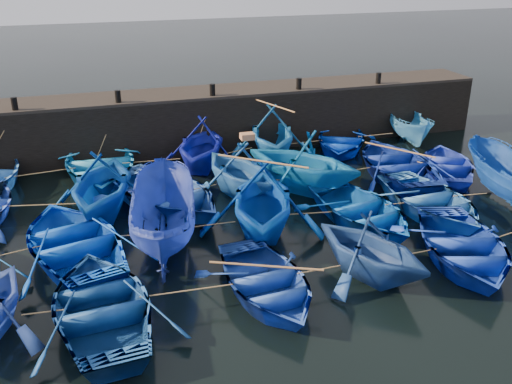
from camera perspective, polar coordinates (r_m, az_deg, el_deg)
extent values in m
plane|color=black|center=(17.45, 3.11, -6.11)|extent=(120.00, 120.00, 0.00)
cube|color=black|center=(26.33, -4.72, 7.15)|extent=(26.00, 2.50, 2.50)
cube|color=black|center=(26.00, -4.82, 9.92)|extent=(26.00, 2.50, 0.12)
cylinder|color=black|center=(24.63, -23.01, 8.14)|extent=(0.24, 0.24, 0.50)
cylinder|color=black|center=(24.53, -13.64, 9.28)|extent=(0.24, 0.24, 0.50)
cylinder|color=black|center=(25.07, -4.38, 10.16)|extent=(0.24, 0.24, 0.50)
cylinder|color=black|center=(26.22, 4.31, 10.75)|extent=(0.24, 0.24, 0.50)
cylinder|color=black|center=(27.90, 12.14, 11.08)|extent=(0.24, 0.24, 0.50)
imported|color=blue|center=(23.52, -15.43, 2.69)|extent=(4.31, 5.92, 1.21)
imported|color=#0D179E|center=(23.61, -5.51, 4.83)|extent=(4.99, 5.29, 2.21)
imported|color=blue|center=(24.81, 1.57, 6.02)|extent=(4.74, 5.21, 2.35)
imported|color=#0128A3|center=(26.25, 8.45, 5.14)|extent=(4.97, 5.50, 0.94)
imported|color=#2F78CA|center=(27.84, 15.14, 6.27)|extent=(2.27, 4.18, 1.53)
imported|color=#0743A3|center=(20.00, -15.09, 0.92)|extent=(5.05, 5.49, 2.42)
imported|color=#2350A2|center=(20.39, -9.14, -0.05)|extent=(6.04, 6.71, 1.14)
imported|color=#1B56A3|center=(20.91, -1.65, 2.38)|extent=(4.58, 4.97, 2.18)
imported|color=#095CA3|center=(21.36, 4.71, 3.15)|extent=(6.06, 6.12, 2.44)
imported|color=navy|center=(23.54, 13.97, 2.76)|extent=(4.42, 5.80, 1.13)
imported|color=#172CAB|center=(24.40, 18.59, 2.65)|extent=(4.68, 5.23, 0.89)
imported|color=#0339D0|center=(17.75, -17.74, -4.67)|extent=(5.15, 6.27, 1.14)
imported|color=navy|center=(17.53, -9.35, -2.49)|extent=(2.90, 5.57, 2.05)
imported|color=#033CB4|center=(18.04, 0.62, -0.67)|extent=(5.28, 5.70, 2.46)
imported|color=#03409A|center=(19.34, 10.47, -1.76)|extent=(4.12, 5.24, 0.99)
imported|color=blue|center=(20.58, 17.07, -0.81)|extent=(3.77, 5.08, 1.01)
imported|color=navy|center=(22.14, 24.06, 1.11)|extent=(2.30, 5.08, 1.91)
imported|color=navy|center=(14.71, -15.11, -10.80)|extent=(3.99, 5.29, 1.04)
imported|color=#1A3EA4|center=(15.19, 1.00, -8.98)|extent=(3.48, 4.63, 0.91)
imported|color=navy|center=(16.04, 11.44, -5.41)|extent=(4.48, 4.73, 1.97)
imported|color=#0E2D99|center=(17.82, 19.97, -5.07)|extent=(4.83, 5.79, 1.03)
cube|color=#9C6744|center=(20.59, -0.88, 5.59)|extent=(0.49, 0.38, 0.22)
cylinder|color=tan|center=(23.47, -20.71, 1.81)|extent=(2.58, 0.34, 0.04)
cylinder|color=tan|center=(23.57, -10.41, 3.07)|extent=(2.33, 0.20, 0.04)
cylinder|color=tan|center=(24.35, -1.87, 4.13)|extent=(1.42, 0.50, 0.04)
cylinder|color=tan|center=(25.57, 5.08, 5.00)|extent=(1.52, 0.06, 0.04)
cylinder|color=tan|center=(27.02, 11.88, 5.60)|extent=(1.75, 0.04, 0.04)
cylinder|color=tan|center=(20.57, -20.78, -1.22)|extent=(2.42, 0.54, 0.04)
cylinder|color=tan|center=(20.30, -12.00, -0.46)|extent=(0.26, 0.05, 0.04)
cylinder|color=tan|center=(20.71, -5.32, 0.47)|extent=(1.04, 0.26, 0.04)
cylinder|color=tan|center=(21.33, 1.54, 1.26)|extent=(0.60, 0.29, 0.04)
cylinder|color=tan|center=(22.50, 9.51, 2.14)|extent=(2.37, 0.23, 0.04)
cylinder|color=tan|center=(23.93, 16.34, 2.81)|extent=(0.30, 0.39, 0.04)
cylinder|color=tan|center=(17.77, -22.57, -5.46)|extent=(1.22, 0.32, 0.04)
cylinder|color=tan|center=(17.70, -13.49, -4.30)|extent=(0.83, 0.15, 0.04)
cylinder|color=tan|center=(17.97, -4.24, -3.24)|extent=(1.38, 0.07, 0.04)
cylinder|color=tan|center=(18.75, 5.68, -2.10)|extent=(1.59, 0.30, 0.04)
cylinder|color=tan|center=(19.91, 13.89, -1.14)|extent=(0.83, 0.09, 0.04)
cylinder|color=tan|center=(21.38, 20.63, -0.26)|extent=(1.28, 0.17, 0.04)
cylinder|color=tan|center=(14.80, -20.54, -11.20)|extent=(0.96, 0.11, 0.04)
cylinder|color=tan|center=(14.77, -6.92, -9.77)|extent=(2.38, 0.15, 0.04)
cylinder|color=tan|center=(15.63, 6.36, -7.71)|extent=(1.26, 0.08, 0.04)
cylinder|color=tan|center=(16.98, 15.86, -5.84)|extent=(1.24, 0.07, 0.04)
cylinder|color=tan|center=(24.55, -14.57, 6.08)|extent=(1.13, 0.44, 2.09)
cylinder|color=tan|center=(24.94, -5.18, 7.01)|extent=(1.01, 0.61, 2.09)
cylinder|color=tan|center=(26.10, 2.54, 7.83)|extent=(1.78, 0.13, 2.09)
cylinder|color=tan|center=(26.70, 5.92, 8.08)|extent=(1.60, 0.11, 2.09)
cylinder|color=tan|center=(28.35, 13.05, 8.51)|extent=(1.15, 0.10, 2.09)
cylinder|color=#99724C|center=(24.48, 1.60, 8.72)|extent=(1.08, 2.84, 0.06)
cylinder|color=#99724C|center=(23.34, 14.11, 4.12)|extent=(1.77, 2.49, 0.06)
cylinder|color=#99724C|center=(17.56, 0.64, 3.09)|extent=(2.34, 1.97, 0.06)
cylinder|color=#99724C|center=(14.94, 1.01, -7.41)|extent=(2.74, 1.32, 0.06)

